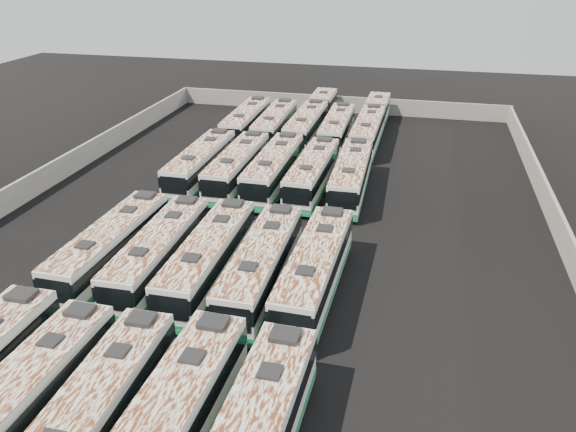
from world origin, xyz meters
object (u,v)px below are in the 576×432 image
object	(u,v)px
bus_midfront_center	(209,258)
bus_midfront_right	(261,266)
bus_midback_center	(274,169)
bus_back_center	(312,118)
bus_midfront_far_left	(111,246)
bus_midfront_far_right	(315,270)
bus_back_left	(275,125)
bus_front_right	(168,428)
bus_midfront_left	(159,252)
bus_midback_far_left	(201,164)
bus_back_far_right	(371,123)
bus_back_far_left	(246,122)
bus_back_right	(337,129)
bus_midback_right	(312,173)
bus_midback_far_right	(351,176)
bus_front_center	(92,418)
bus_midback_left	(237,167)
bus_front_left	(19,405)

from	to	relation	value
bus_midfront_center	bus_midfront_right	xyz separation A→B (m)	(3.68, -0.17, 0.00)
bus_midback_center	bus_back_center	world-z (taller)	bus_midback_center
bus_midfront_far_left	bus_midfront_center	size ratio (longest dim) A/B	0.99
bus_midfront_far_right	bus_back_left	distance (m)	32.91
bus_front_right	bus_midfront_left	bearing A→B (deg)	117.96
bus_midfront_left	bus_midback_center	xyz separation A→B (m)	(3.54, 16.96, 0.07)
bus_midback_far_left	bus_back_far_right	bearing A→B (deg)	50.80
bus_back_far_left	bus_back_right	size ratio (longest dim) A/B	1.03
bus_midback_far_left	bus_midback_center	world-z (taller)	bus_midback_center
bus_front_right	bus_back_center	xyz separation A→B (m)	(-3.43, 48.99, -0.03)
bus_midback_right	bus_front_right	bearing A→B (deg)	-88.76
bus_midfront_right	bus_midback_far_left	world-z (taller)	bus_midback_far_left
bus_midfront_center	bus_midback_far_right	bearing A→B (deg)	66.52
bus_front_center	bus_midfront_right	distance (m)	14.66
bus_midfront_left	bus_midback_right	world-z (taller)	same
bus_midfront_far_left	bus_back_far_left	world-z (taller)	bus_back_far_left
bus_midfront_far_right	bus_back_center	distance (m)	35.37
bus_midfront_left	bus_midfront_center	size ratio (longest dim) A/B	0.98
bus_front_right	bus_midfront_center	world-z (taller)	bus_front_right
bus_front_center	bus_midfront_center	world-z (taller)	bus_midfront_center
bus_midback_far_left	bus_midback_left	size ratio (longest dim) A/B	1.00
bus_midfront_far_right	bus_midback_far_right	xyz separation A→B (m)	(0.04, 16.93, -0.03)
bus_front_center	bus_back_center	bearing A→B (deg)	88.91
bus_midback_far_right	bus_back_far_left	world-z (taller)	bus_back_far_left
bus_back_far_left	bus_back_center	xyz separation A→B (m)	(7.26, 3.45, 0.01)
bus_midback_center	bus_midback_far_left	bearing A→B (deg)	-178.47
bus_midback_center	bus_back_far_right	distance (m)	19.02
bus_midfront_right	bus_back_left	bearing A→B (deg)	102.64
bus_back_center	bus_midback_far_left	bearing A→B (deg)	-111.63
bus_midfront_far_right	bus_midfront_center	bearing A→B (deg)	-177.86
bus_midfront_far_left	bus_midback_far_left	bearing A→B (deg)	91.11
bus_midfront_center	bus_back_center	distance (m)	34.75
bus_front_center	bus_midfront_far_right	xyz separation A→B (m)	(7.15, 14.46, 0.07)
bus_midfront_center	bus_midfront_far_right	xyz separation A→B (m)	(7.17, 0.09, 0.03)
bus_midback_left	bus_midfront_far_left	bearing A→B (deg)	-102.20
bus_midfront_left	bus_back_far_right	bearing A→B (deg)	71.54
bus_front_center	bus_back_left	size ratio (longest dim) A/B	0.98
bus_midback_right	bus_midback_left	bearing A→B (deg)	-177.86
bus_back_far_left	bus_back_far_right	world-z (taller)	bus_back_far_left
bus_back_left	bus_back_center	size ratio (longest dim) A/B	0.64
bus_midback_right	bus_back_far_left	size ratio (longest dim) A/B	0.98
bus_front_center	bus_midfront_center	distance (m)	14.37
bus_midfront_right	bus_midfront_far_right	xyz separation A→B (m)	(3.50, 0.26, 0.02)
bus_midfront_right	bus_back_center	world-z (taller)	bus_back_center
bus_midback_far_left	bus_back_left	world-z (taller)	bus_midback_far_left
bus_front_center	bus_midback_right	bearing A→B (deg)	82.41
bus_midback_far_left	bus_midback_far_right	world-z (taller)	bus_midback_far_left
bus_front_left	bus_midback_far_left	bearing A→B (deg)	97.75
bus_front_center	bus_front_right	size ratio (longest dim) A/B	0.95
bus_midback_center	bus_back_far_right	world-z (taller)	bus_midback_center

